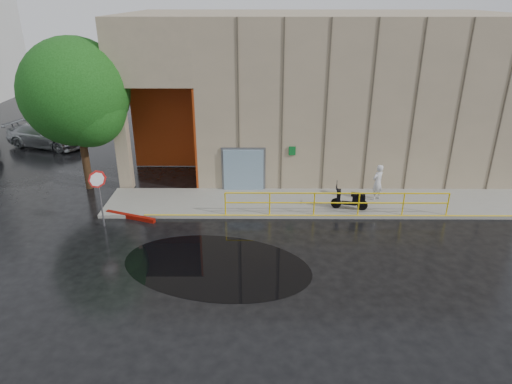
% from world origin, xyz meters
% --- Properties ---
extents(ground, '(120.00, 120.00, 0.00)m').
position_xyz_m(ground, '(0.00, 0.00, 0.00)').
color(ground, black).
rests_on(ground, ground).
extents(sidewalk, '(20.00, 3.00, 0.15)m').
position_xyz_m(sidewalk, '(4.00, 4.50, 0.07)').
color(sidewalk, gray).
rests_on(sidewalk, ground).
extents(building, '(20.00, 10.17, 8.00)m').
position_xyz_m(building, '(5.10, 10.98, 4.21)').
color(building, gray).
rests_on(building, ground).
extents(guardrail, '(9.56, 0.06, 1.03)m').
position_xyz_m(guardrail, '(4.25, 3.15, 0.68)').
color(guardrail, yellow).
rests_on(guardrail, sidewalk).
extents(person, '(0.74, 0.69, 1.69)m').
position_xyz_m(person, '(6.35, 4.75, 1.00)').
color(person, silver).
rests_on(person, sidewalk).
extents(scooter, '(1.63, 0.80, 1.23)m').
position_xyz_m(scooter, '(4.94, 3.71, 0.86)').
color(scooter, black).
rests_on(scooter, sidewalk).
extents(stop_sign, '(0.61, 0.50, 2.49)m').
position_xyz_m(stop_sign, '(-5.50, 2.29, 1.82)').
color(stop_sign, slate).
rests_on(stop_sign, ground).
extents(red_curb, '(2.31, 1.01, 0.18)m').
position_xyz_m(red_curb, '(-4.59, 3.02, 0.09)').
color(red_curb, maroon).
rests_on(red_curb, ground).
extents(puddle, '(7.64, 5.71, 0.01)m').
position_xyz_m(puddle, '(-0.57, -0.68, 0.00)').
color(puddle, black).
rests_on(puddle, ground).
extents(car_c, '(5.46, 3.47, 1.47)m').
position_xyz_m(car_c, '(-12.45, 13.10, 0.74)').
color(car_c, '#A4A7AB').
rests_on(car_c, ground).
extents(tree_near, '(4.96, 4.96, 7.24)m').
position_xyz_m(tree_near, '(-7.35, 6.33, 4.57)').
color(tree_near, '#301D10').
rests_on(tree_near, ground).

